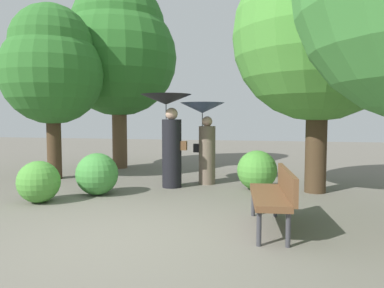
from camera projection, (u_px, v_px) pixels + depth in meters
ground_plane at (127, 237)px, 4.65m from camera, size 40.00×40.00×0.00m
person_left at (169, 126)px, 7.91m from camera, size 1.12×1.12×2.04m
person_right at (204, 129)px, 8.31m from camera, size 1.02×1.02×1.88m
park_bench at (275, 193)px, 4.92m from camera, size 0.64×1.54×0.83m
tree_near_left at (52, 65)px, 8.88m from camera, size 2.48×2.48×4.30m
tree_near_right at (319, 21)px, 7.19m from camera, size 3.45×3.45×5.41m
tree_mid_left at (118, 48)px, 10.77m from camera, size 3.47×3.47×5.59m
bush_path_left at (97, 174)px, 7.16m from camera, size 0.83×0.83×0.83m
bush_path_right at (260, 164)px, 9.39m from camera, size 0.64×0.64×0.64m
bush_behind_bench at (39, 182)px, 6.50m from camera, size 0.76×0.76×0.76m
bush_far_side at (257, 170)px, 7.64m from camera, size 0.84×0.84×0.84m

